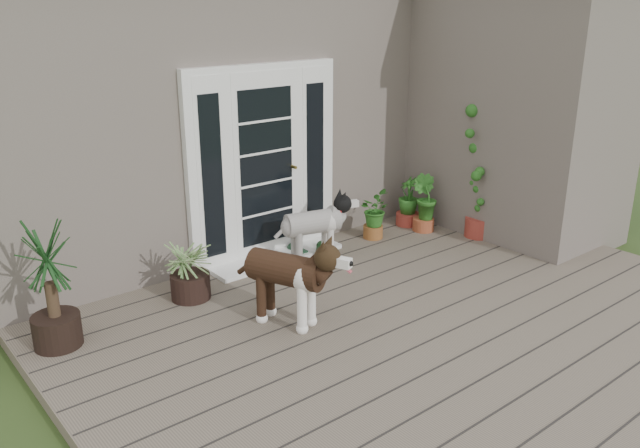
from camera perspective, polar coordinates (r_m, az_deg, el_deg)
deck at (r=6.12m, az=8.85°, el=-8.73°), size 6.20×4.60×0.12m
house_main at (r=8.91m, az=-11.53°, el=10.12°), size 7.40×4.00×3.10m
house_wing at (r=8.50m, az=17.22°, el=9.23°), size 1.60×2.40×3.10m
door_unit at (r=7.15m, az=-4.95°, el=5.33°), size 1.90×0.14×2.15m
door_step at (r=7.32m, az=-3.83°, el=-2.97°), size 1.60×0.40×0.05m
brindle_dog at (r=5.77m, az=-3.00°, el=-5.34°), size 0.73×1.01×0.77m
white_dog at (r=7.12m, az=-0.64°, el=-0.82°), size 0.88×0.55×0.68m
spider_plant at (r=6.39m, az=-11.48°, el=-3.63°), size 0.76×0.76×0.69m
yucca at (r=5.78m, az=-22.69°, el=-5.08°), size 1.01×1.01×1.10m
herb_a at (r=7.91m, az=4.73°, el=0.48°), size 0.55×0.55×0.50m
herb_b at (r=8.24m, az=9.16°, el=1.12°), size 0.39×0.39×0.51m
herb_c at (r=8.43m, az=7.78°, el=1.54°), size 0.41×0.41×0.49m
sapling at (r=8.00m, az=14.18°, el=4.74°), size 0.61×0.61×1.72m
clog_left at (r=7.45m, az=-2.01°, el=-2.35°), size 0.15×0.31×0.09m
clog_right at (r=7.48m, az=0.08°, el=-2.22°), size 0.32×0.32×0.09m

